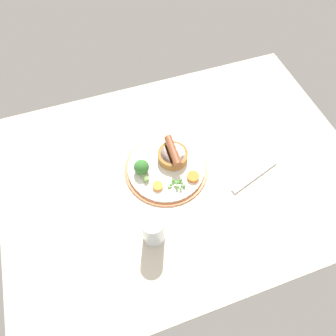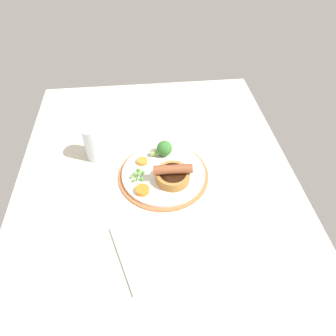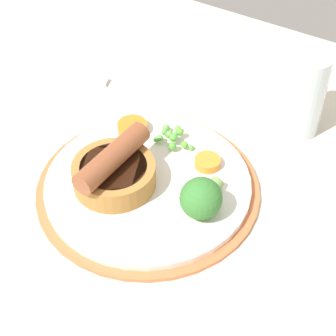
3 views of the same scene
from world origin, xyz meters
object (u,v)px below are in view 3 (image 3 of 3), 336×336
(fork, at_px, (49,73))
(drinking_glass, at_px, (301,93))
(sausage_pudding, at_px, (114,171))
(carrot_slice_2, at_px, (132,128))
(broccoli_floret_near, at_px, (202,198))
(dinner_plate, at_px, (148,186))
(carrot_slice_1, at_px, (207,162))
(pea_pile, at_px, (173,137))

(fork, relative_size, drinking_glass, 1.62)
(sausage_pudding, xyz_separation_m, carrot_slice_2, (-0.03, 0.09, -0.01))
(broccoli_floret_near, height_order, carrot_slice_2, broccoli_floret_near)
(dinner_plate, bearing_deg, broccoli_floret_near, -6.21)
(sausage_pudding, distance_m, drinking_glass, 0.26)
(drinking_glass, bearing_deg, sausage_pudding, -120.96)
(dinner_plate, relative_size, carrot_slice_1, 8.39)
(carrot_slice_2, distance_m, drinking_glass, 0.21)
(carrot_slice_1, bearing_deg, drinking_glass, 67.94)
(dinner_plate, relative_size, drinking_glass, 2.33)
(carrot_slice_1, bearing_deg, pea_pile, 166.82)
(dinner_plate, xyz_separation_m, fork, (-0.25, 0.11, -0.00))
(sausage_pudding, bearing_deg, drinking_glass, 151.25)
(pea_pile, bearing_deg, carrot_slice_2, -170.63)
(drinking_glass, bearing_deg, broccoli_floret_near, -97.33)
(sausage_pudding, height_order, carrot_slice_1, sausage_pudding)
(broccoli_floret_near, distance_m, fork, 0.35)
(drinking_glass, bearing_deg, dinner_plate, -117.37)
(dinner_plate, bearing_deg, sausage_pudding, -142.25)
(fork, distance_m, drinking_glass, 0.36)
(broccoli_floret_near, relative_size, carrot_slice_2, 1.76)
(carrot_slice_2, bearing_deg, drinking_glass, 38.56)
(carrot_slice_1, relative_size, drinking_glass, 0.28)
(dinner_plate, bearing_deg, drinking_glass, 62.63)
(sausage_pudding, relative_size, carrot_slice_2, 2.86)
(sausage_pudding, xyz_separation_m, fork, (-0.22, 0.14, -0.03))
(carrot_slice_2, bearing_deg, dinner_plate, -44.24)
(dinner_plate, xyz_separation_m, drinking_glass, (0.10, 0.19, 0.05))
(fork, bearing_deg, pea_pile, -27.88)
(pea_pile, distance_m, fork, 0.24)
(dinner_plate, height_order, drinking_glass, drinking_glass)
(sausage_pudding, xyz_separation_m, broccoli_floret_near, (0.10, 0.02, 0.00))
(carrot_slice_1, height_order, carrot_slice_2, carrot_slice_2)
(pea_pile, bearing_deg, sausage_pudding, -101.37)
(fork, xyz_separation_m, drinking_glass, (0.35, 0.08, 0.05))
(broccoli_floret_near, height_order, fork, broccoli_floret_near)
(sausage_pudding, bearing_deg, carrot_slice_1, 139.46)
(broccoli_floret_near, relative_size, carrot_slice_1, 2.12)
(dinner_plate, xyz_separation_m, pea_pile, (-0.01, 0.07, 0.02))
(carrot_slice_1, relative_size, carrot_slice_2, 0.83)
(sausage_pudding, distance_m, pea_pile, 0.10)
(fork, bearing_deg, sausage_pudding, -49.85)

